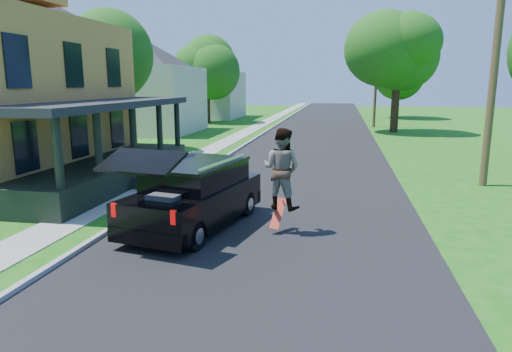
# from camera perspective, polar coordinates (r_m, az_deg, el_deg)

# --- Properties ---
(ground) EXTENTS (140.00, 140.00, 0.00)m
(ground) POSITION_cam_1_polar(r_m,az_deg,el_deg) (10.44, 0.48, -9.53)
(ground) COLOR #165911
(ground) RESTS_ON ground
(street) EXTENTS (8.00, 120.00, 0.02)m
(street) POSITION_cam_1_polar(r_m,az_deg,el_deg) (29.88, 7.23, 4.20)
(street) COLOR black
(street) RESTS_ON ground
(curb) EXTENTS (0.15, 120.00, 0.12)m
(curb) POSITION_cam_1_polar(r_m,az_deg,el_deg) (30.38, -0.44, 4.41)
(curb) COLOR gray
(curb) RESTS_ON ground
(sidewalk) EXTENTS (1.30, 120.00, 0.03)m
(sidewalk) POSITION_cam_1_polar(r_m,az_deg,el_deg) (30.72, -3.29, 4.47)
(sidewalk) COLOR #9C9B93
(sidewalk) RESTS_ON ground
(front_walk) EXTENTS (6.50, 1.20, 0.03)m
(front_walk) POSITION_cam_1_polar(r_m,az_deg,el_deg) (19.57, -24.63, -0.61)
(front_walk) COLOR #9C9B93
(front_walk) RESTS_ON ground
(neighbor_house_mid) EXTENTS (12.78, 12.78, 8.30)m
(neighbor_house_mid) POSITION_cam_1_polar(r_m,az_deg,el_deg) (36.88, -14.09, 11.85)
(neighbor_house_mid) COLOR beige
(neighbor_house_mid) RESTS_ON ground
(neighbor_house_far) EXTENTS (12.78, 12.78, 8.30)m
(neighbor_house_far) POSITION_cam_1_polar(r_m,az_deg,el_deg) (51.88, -6.63, 11.91)
(neighbor_house_far) COLOR beige
(neighbor_house_far) RESTS_ON ground
(black_suv) EXTENTS (2.78, 5.24, 2.32)m
(black_suv) POSITION_cam_1_polar(r_m,az_deg,el_deg) (12.04, -7.68, -2.35)
(black_suv) COLOR black
(black_suv) RESTS_ON ground
(skateboarder) EXTENTS (1.17, 1.03, 2.03)m
(skateboarder) POSITION_cam_1_polar(r_m,az_deg,el_deg) (11.38, 3.22, 0.92)
(skateboarder) COLOR black
(skateboarder) RESTS_ON ground
(skateboard) EXTENTS (0.38, 0.63, 0.71)m
(skateboard) POSITION_cam_1_polar(r_m,az_deg,el_deg) (11.69, 2.78, -4.83)
(skateboard) COLOR #B4210F
(skateboard) RESTS_ON ground
(tree_left_mid) EXTENTS (5.60, 5.33, 7.81)m
(tree_left_mid) POSITION_cam_1_polar(r_m,az_deg,el_deg) (26.66, -17.34, 14.11)
(tree_left_mid) COLOR black
(tree_left_mid) RESTS_ON ground
(tree_left_far) EXTENTS (6.64, 6.45, 8.43)m
(tree_left_far) POSITION_cam_1_polar(r_m,az_deg,el_deg) (44.57, -6.24, 13.77)
(tree_left_far) COLOR black
(tree_left_far) RESTS_ON ground
(tree_right_mid) EXTENTS (6.72, 6.74, 9.82)m
(tree_right_mid) POSITION_cam_1_polar(r_m,az_deg,el_deg) (37.47, 17.33, 15.21)
(tree_right_mid) COLOR black
(tree_right_mid) RESTS_ON ground
(tree_right_far) EXTENTS (7.06, 6.84, 8.99)m
(tree_right_far) POSITION_cam_1_polar(r_m,az_deg,el_deg) (52.82, 17.10, 13.08)
(tree_right_far) COLOR black
(tree_right_far) RESTS_ON ground
(utility_pole_near) EXTENTS (1.65, 0.58, 8.61)m
(utility_pole_near) POSITION_cam_1_polar(r_m,az_deg,el_deg) (18.71, 27.70, 12.37)
(utility_pole_near) COLOR brown
(utility_pole_near) RESTS_ON ground
(utility_pole_far) EXTENTS (1.55, 0.26, 8.17)m
(utility_pole_far) POSITION_cam_1_polar(r_m,az_deg,el_deg) (41.18, 14.77, 11.79)
(utility_pole_far) COLOR brown
(utility_pole_far) RESTS_ON ground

